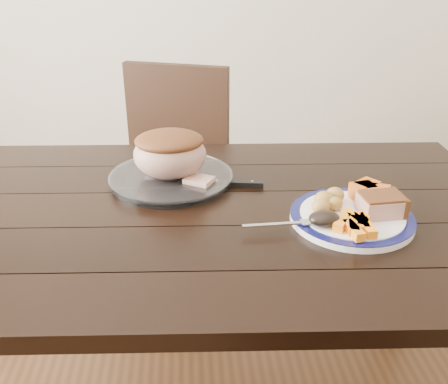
{
  "coord_description": "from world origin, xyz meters",
  "views": [
    {
      "loc": [
        -0.0,
        -1.09,
        1.32
      ],
      "look_at": [
        0.08,
        -0.02,
        0.8
      ],
      "focal_mm": 40.0,
      "sensor_mm": 36.0,
      "label": 1
    }
  ],
  "objects": [
    {
      "name": "dining_table",
      "position": [
        0.0,
        0.0,
        0.66
      ],
      "size": [
        1.64,
        0.98,
        0.75
      ],
      "rotation": [
        0.0,
        0.0,
        -0.05
      ],
      "color": "black",
      "rests_on": "ground"
    },
    {
      "name": "chair_far",
      "position": [
        -0.08,
        0.73,
        0.52
      ],
      "size": [
        0.54,
        0.54,
        0.93
      ],
      "rotation": [
        0.0,
        0.0,
        2.81
      ],
      "color": "black",
      "rests_on": "ground"
    },
    {
      "name": "dinner_plate",
      "position": [
        0.37,
        -0.09,
        0.76
      ],
      "size": [
        0.29,
        0.29,
        0.02
      ],
      "primitive_type": "cylinder",
      "color": "white",
      "rests_on": "dining_table"
    },
    {
      "name": "plate_rim",
      "position": [
        0.37,
        -0.09,
        0.77
      ],
      "size": [
        0.29,
        0.29,
        0.02
      ],
      "primitive_type": "torus",
      "color": "#0D0F41",
      "rests_on": "dinner_plate"
    },
    {
      "name": "serving_platter",
      "position": [
        -0.05,
        0.16,
        0.76
      ],
      "size": [
        0.33,
        0.33,
        0.02
      ],
      "primitive_type": "cylinder",
      "color": "white",
      "rests_on": "dining_table"
    },
    {
      "name": "pork_slice",
      "position": [
        0.44,
        -0.1,
        0.79
      ],
      "size": [
        0.1,
        0.08,
        0.04
      ],
      "primitive_type": "cube",
      "rotation": [
        0.0,
        0.0,
        0.08
      ],
      "color": "tan",
      "rests_on": "dinner_plate"
    },
    {
      "name": "roasted_potatoes",
      "position": [
        0.32,
        -0.06,
        0.79
      ],
      "size": [
        0.09,
        0.09,
        0.04
      ],
      "color": "gold",
      "rests_on": "dinner_plate"
    },
    {
      "name": "carrot_batons",
      "position": [
        0.36,
        -0.16,
        0.78
      ],
      "size": [
        0.1,
        0.12,
        0.02
      ],
      "color": "orange",
      "rests_on": "dinner_plate"
    },
    {
      "name": "pumpkin_wedges",
      "position": [
        0.44,
        -0.02,
        0.79
      ],
      "size": [
        0.1,
        0.1,
        0.04
      ],
      "color": "orange",
      "rests_on": "dinner_plate"
    },
    {
      "name": "dark_mushroom",
      "position": [
        0.29,
        -0.14,
        0.79
      ],
      "size": [
        0.07,
        0.05,
        0.03
      ],
      "primitive_type": "ellipsoid",
      "color": "black",
      "rests_on": "dinner_plate"
    },
    {
      "name": "fork",
      "position": [
        0.21,
        -0.13,
        0.77
      ],
      "size": [
        0.18,
        0.03,
        0.0
      ],
      "rotation": [
        0.0,
        0.0,
        0.04
      ],
      "color": "silver",
      "rests_on": "dinner_plate"
    },
    {
      "name": "roast_joint",
      "position": [
        -0.05,
        0.16,
        0.83
      ],
      "size": [
        0.19,
        0.17,
        0.13
      ],
      "primitive_type": "ellipsoid",
      "color": "tan",
      "rests_on": "serving_platter"
    },
    {
      "name": "cut_slice",
      "position": [
        0.02,
        0.1,
        0.78
      ],
      "size": [
        0.09,
        0.08,
        0.02
      ],
      "primitive_type": "cube",
      "rotation": [
        0.0,
        0.0,
        -0.52
      ],
      "color": "tan",
      "rests_on": "serving_platter"
    },
    {
      "name": "carving_knife",
      "position": [
        0.1,
        0.12,
        0.76
      ],
      "size": [
        0.32,
        0.07,
        0.01
      ],
      "rotation": [
        0.0,
        0.0,
        -0.14
      ],
      "color": "silver",
      "rests_on": "dining_table"
    }
  ]
}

